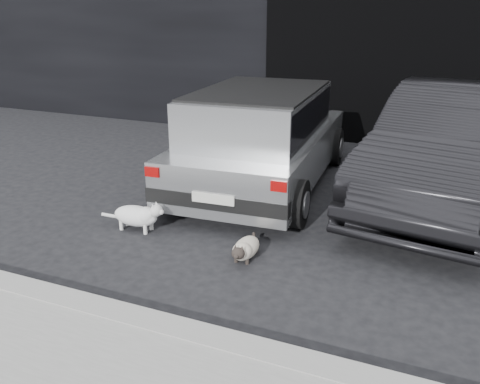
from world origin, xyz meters
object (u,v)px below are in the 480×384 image
at_px(silver_hatchback, 261,134).
at_px(cat_siamese, 245,249).
at_px(cat_white, 138,215).
at_px(second_car, 454,146).

bearing_deg(silver_hatchback, cat_siamese, -76.92).
height_order(silver_hatchback, cat_siamese, silver_hatchback).
xyz_separation_m(silver_hatchback, cat_white, (-0.74, -1.99, -0.58)).
height_order(silver_hatchback, cat_white, silver_hatchback).
height_order(cat_siamese, cat_white, cat_white).
xyz_separation_m(cat_siamese, cat_white, (-1.39, 0.18, 0.07)).
height_order(second_car, cat_siamese, second_car).
relative_size(second_car, cat_white, 5.63).
relative_size(silver_hatchback, cat_siamese, 5.49).
distance_m(silver_hatchback, cat_siamese, 2.36).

